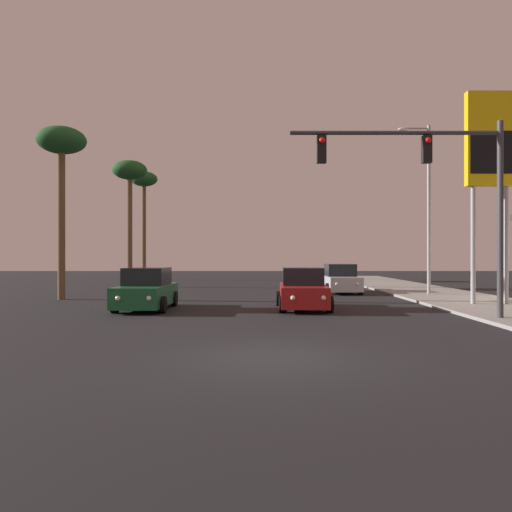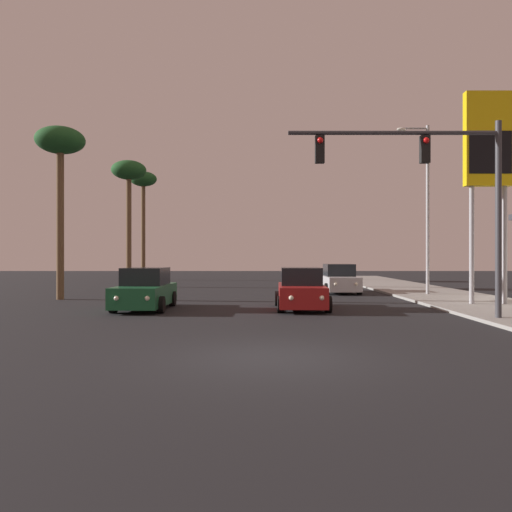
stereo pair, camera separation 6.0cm
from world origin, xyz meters
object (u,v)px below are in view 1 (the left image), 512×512
Objects in this scene: street_lamp at (426,200)px; palm_tree_near at (61,150)px; palm_tree_far at (143,186)px; palm_tree_mid at (129,177)px; gas_station_sign at (489,151)px; car_green at (146,290)px; car_red at (302,290)px; traffic_light_mast at (439,179)px; car_silver at (340,280)px.

street_lamp is 18.97m from palm_tree_near.
palm_tree_far reaches higher than palm_tree_mid.
gas_station_sign is 19.87m from palm_tree_near.
car_green is 9.59m from palm_tree_near.
gas_station_sign reaches higher than car_red.
palm_tree_mid is at bearing 129.26° from traffic_light_mast.
car_green is 1.00× the size of car_silver.
palm_tree_far is (-19.97, 23.47, 1.82)m from gas_station_sign.
car_silver is 22.94m from palm_tree_far.
car_red is at bearing -176.78° from car_green.
palm_tree_mid is at bearing -51.27° from car_red.
palm_tree_far reaches higher than car_silver.
gas_station_sign is at bearing -174.03° from car_green.
palm_tree_far is (-14.95, 15.62, 7.68)m from car_silver.
palm_tree_mid reaches higher than car_silver.
traffic_light_mast is 6.37m from gas_station_sign.
traffic_light_mast is 23.66m from palm_tree_mid.
street_lamp is at bearing 73.40° from traffic_light_mast.
traffic_light_mast is at bearing 139.77° from car_red.
car_red is at bearing -138.54° from street_lamp.
palm_tree_near is (-19.54, 3.47, 0.79)m from gas_station_sign.
traffic_light_mast is at bearing -106.60° from street_lamp.
palm_tree_near is at bearing -173.92° from street_lamp.
car_green is 0.62× the size of traffic_light_mast.
palm_tree_near is (-18.73, -2.00, 2.29)m from street_lamp.
palm_tree_near is at bearing -94.78° from palm_tree_mid.
palm_tree_near is (-14.53, -4.38, 6.65)m from car_silver.
palm_tree_mid reaches higher than palm_tree_near.
car_green is (-6.31, -0.17, 0.00)m from car_red.
traffic_light_mast is at bearing 162.57° from car_green.
street_lamp is at bearing 98.51° from gas_station_sign.
car_green is 0.49× the size of palm_tree_mid.
gas_station_sign is (14.34, 1.07, 5.86)m from car_green.
palm_tree_far is at bearing -46.82° from car_silver.
palm_tree_far is at bearing 130.39° from gas_station_sign.
palm_tree_far is at bearing -75.37° from car_green.
street_lamp is 0.93× the size of palm_tree_far.
car_silver is at bearing 16.79° from palm_tree_near.
car_silver is 0.48× the size of gas_station_sign.
car_red is 9.98m from gas_station_sign.
street_lamp is 19.76m from palm_tree_mid.
car_silver is 0.61× the size of traffic_light_mast.
gas_station_sign is 23.08m from palm_tree_mid.
car_red is at bearing -53.38° from palm_tree_mid.
street_lamp is (7.21, 6.37, 4.36)m from car_red.
palm_tree_far is 10.11m from palm_tree_mid.
palm_tree_far is (-5.63, 24.54, 7.68)m from car_green.
palm_tree_near is 10.04m from palm_tree_mid.
traffic_light_mast is 0.78× the size of street_lamp.
car_green is at bearing 3.61° from car_red.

